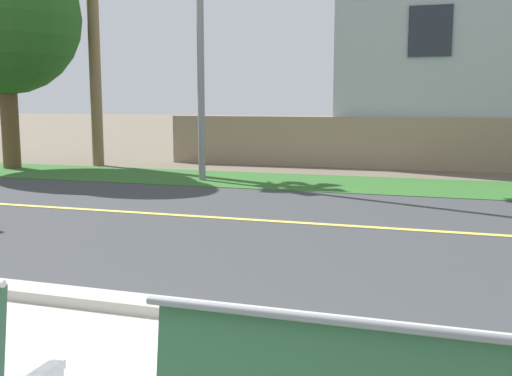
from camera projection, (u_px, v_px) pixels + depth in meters
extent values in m
plane|color=#665B4C|center=(352.00, 209.00, 10.27)|extent=(140.00, 140.00, 0.00)
cube|color=#ADA89E|center=(246.00, 317.00, 4.94)|extent=(44.00, 0.30, 0.11)
cube|color=#383A3D|center=(336.00, 225.00, 8.86)|extent=(52.00, 8.00, 0.01)
cube|color=#E0CC4C|center=(336.00, 225.00, 8.86)|extent=(48.00, 0.14, 0.01)
cube|color=#2D6026|center=(374.00, 185.00, 13.14)|extent=(48.00, 2.80, 0.02)
cylinder|color=slate|center=(392.00, 327.00, 2.20)|extent=(1.99, 0.04, 0.04)
cylinder|color=gray|center=(200.00, 8.00, 13.40)|extent=(0.16, 0.16, 7.78)
cylinder|color=brown|center=(10.00, 123.00, 16.29)|extent=(0.47, 0.47, 2.50)
sphere|color=#23561E|center=(4.00, 18.00, 15.90)|extent=(4.01, 4.01, 4.01)
cylinder|color=brown|center=(94.00, 32.00, 16.72)|extent=(0.32, 0.32, 7.48)
cube|color=gray|center=(394.00, 143.00, 16.25)|extent=(13.00, 0.36, 1.40)
cube|color=#A3ADB2|center=(505.00, 52.00, 18.02)|extent=(9.16, 6.40, 6.60)
cube|color=#232833|center=(430.00, 31.00, 15.56)|extent=(1.10, 0.06, 1.30)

